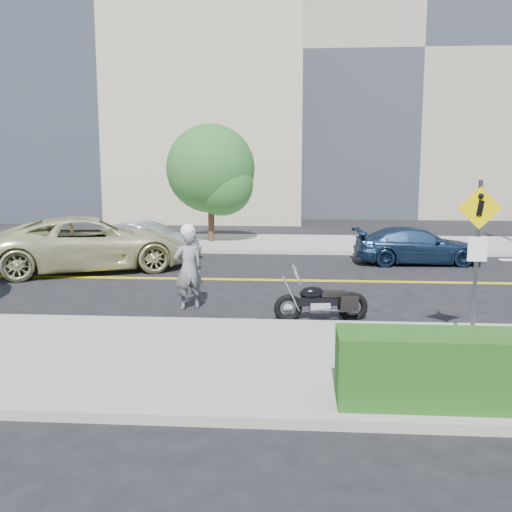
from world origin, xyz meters
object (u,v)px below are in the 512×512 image
Objects in this scene: motorcyclist at (188,267)px; motorcycle at (322,293)px; pedestrian_sign at (477,246)px; parked_car_blue at (417,246)px; parked_car_silver at (146,240)px; suv at (91,243)px.

motorcycle is (3.12, -0.80, -0.40)m from motorcyclist.
pedestrian_sign reaches higher than parked_car_blue.
parked_car_silver is at bearing 118.06° from motorcycle.
motorcyclist is 0.48× the size of parked_car_blue.
motorcycle is at bearing -152.13° from suv.
suv is at bearing 96.80° from parked_car_blue.
motorcyclist reaches higher than parked_car_silver.
parked_car_silver is at bearing 82.73° from parked_car_blue.
suv is (-9.96, 7.55, -1.09)m from pedestrian_sign.
parked_car_silver is at bearing -47.19° from suv.
parked_car_blue reaches higher than motorcycle.
motorcyclist is at bearing 132.20° from parked_car_blue.
pedestrian_sign reaches higher than suv.
parked_car_silver is (-2.99, 7.46, -0.37)m from motorcyclist.
parked_car_blue is at bearing -103.27° from suv.
motorcycle is at bearing 151.55° from parked_car_blue.
motorcycle is 0.32× the size of suv.
parked_car_silver is (-6.11, 8.26, 0.03)m from motorcycle.
pedestrian_sign is at bearing 171.48° from parked_car_blue.
motorcyclist is 3.24m from motorcycle.
motorcyclist reaches higher than motorcycle.
parked_car_blue is at bearing 85.43° from pedestrian_sign.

